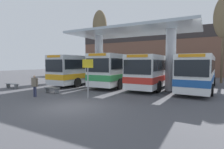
# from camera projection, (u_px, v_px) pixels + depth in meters

# --- Properties ---
(ground_plane) EXTENTS (100.00, 100.00, 0.00)m
(ground_plane) POSITION_uv_depth(u_px,v_px,m) (71.00, 107.00, 10.23)
(ground_plane) COLOR #4C4C51
(townhouse_backdrop) EXTENTS (40.00, 0.58, 9.27)m
(townhouse_backdrop) POSITION_uv_depth(u_px,v_px,m) (168.00, 48.00, 34.03)
(townhouse_backdrop) COLOR brown
(townhouse_backdrop) RESTS_ON ground_plane
(station_canopy) EXTENTS (12.81, 6.00, 5.87)m
(station_canopy) POSITION_uv_depth(u_px,v_px,m) (131.00, 41.00, 17.73)
(station_canopy) COLOR silver
(station_canopy) RESTS_ON ground_plane
(transit_bus_left_bay) EXTENTS (2.74, 10.58, 3.33)m
(transit_bus_left_bay) POSITION_uv_depth(u_px,v_px,m) (87.00, 68.00, 21.57)
(transit_bus_left_bay) COLOR silver
(transit_bus_left_bay) RESTS_ON ground_plane
(transit_bus_center_bay) EXTENTS (3.02, 10.83, 3.42)m
(transit_bus_center_bay) POSITION_uv_depth(u_px,v_px,m) (122.00, 68.00, 20.15)
(transit_bus_center_bay) COLOR white
(transit_bus_center_bay) RESTS_ON ground_plane
(transit_bus_right_bay) EXTENTS (2.80, 10.27, 3.25)m
(transit_bus_right_bay) POSITION_uv_depth(u_px,v_px,m) (154.00, 70.00, 18.24)
(transit_bus_right_bay) COLOR white
(transit_bus_right_bay) RESTS_ON ground_plane
(transit_bus_far_right_bay) EXTENTS (3.06, 11.83, 3.21)m
(transit_bus_far_right_bay) POSITION_uv_depth(u_px,v_px,m) (199.00, 71.00, 16.97)
(transit_bus_far_right_bay) COLOR white
(transit_bus_far_right_bay) RESTS_ON ground_plane
(waiting_bench_mid_platform) EXTENTS (1.51, 0.44, 0.46)m
(waiting_bench_mid_platform) POSITION_uv_depth(u_px,v_px,m) (52.00, 89.00, 14.87)
(waiting_bench_mid_platform) COLOR slate
(waiting_bench_mid_platform) RESTS_ON ground_plane
(waiting_bench_far_platform) EXTENTS (1.71, 0.44, 0.46)m
(waiting_bench_far_platform) POSITION_uv_depth(u_px,v_px,m) (12.00, 85.00, 17.61)
(waiting_bench_far_platform) COLOR slate
(waiting_bench_far_platform) RESTS_ON ground_plane
(info_sign_platform) EXTENTS (0.90, 0.09, 2.82)m
(info_sign_platform) POSITION_uv_depth(u_px,v_px,m) (88.00, 71.00, 12.43)
(info_sign_platform) COLOR gray
(info_sign_platform) RESTS_ON ground_plane
(pedestrian_waiting) EXTENTS (0.60, 0.31, 1.62)m
(pedestrian_waiting) POSITION_uv_depth(u_px,v_px,m) (35.00, 84.00, 13.14)
(pedestrian_waiting) COLOR #333856
(pedestrian_waiting) RESTS_ON ground_plane
(poplar_tree_behind_left) EXTENTS (2.36, 2.36, 11.26)m
(poplar_tree_behind_left) POSITION_uv_depth(u_px,v_px,m) (100.00, 27.00, 29.09)
(poplar_tree_behind_left) COLOR brown
(poplar_tree_behind_left) RESTS_ON ground_plane
(poplar_tree_behind_right) EXTENTS (2.34, 2.34, 10.77)m
(poplar_tree_behind_right) POSITION_uv_depth(u_px,v_px,m) (224.00, 18.00, 21.58)
(poplar_tree_behind_right) COLOR brown
(poplar_tree_behind_right) RESTS_ON ground_plane
(parked_car_street) EXTENTS (4.56, 2.17, 2.12)m
(parked_car_street) POSITION_uv_depth(u_px,v_px,m) (150.00, 71.00, 32.97)
(parked_car_street) COLOR #B2B7BC
(parked_car_street) RESTS_ON ground_plane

